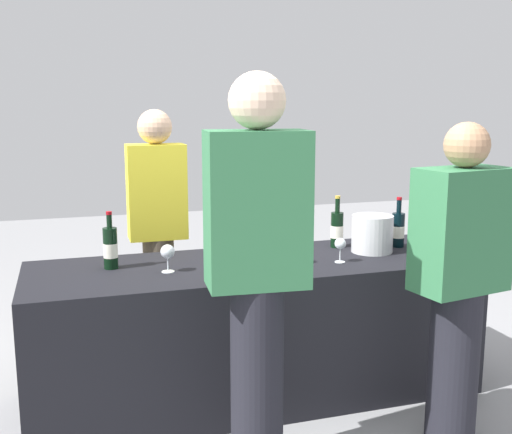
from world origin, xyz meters
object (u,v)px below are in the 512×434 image
(wine_bottle_2, at_px, (337,229))
(guest_0, at_px, (257,266))
(wine_bottle_0, at_px, (110,248))
(wine_glass_2, at_px, (294,247))
(wine_glass_1, at_px, (273,252))
(wine_glass_0, at_px, (168,253))
(wine_glass_3, at_px, (340,245))
(guest_1, at_px, (459,278))
(wine_bottle_1, at_px, (265,238))
(server_pouring, at_px, (158,225))
(wine_bottle_3, at_px, (398,229))
(ice_bucket, at_px, (372,234))

(wine_bottle_2, xyz_separation_m, guest_0, (-0.79, -0.93, 0.07))
(wine_bottle_0, height_order, wine_glass_2, wine_bottle_0)
(wine_glass_1, bearing_deg, guest_0, -115.34)
(wine_bottle_2, xyz_separation_m, wine_glass_2, (-0.39, -0.30, -0.02))
(wine_glass_0, xyz_separation_m, wine_glass_1, (0.52, -0.15, 0.00))
(wine_bottle_0, xyz_separation_m, wine_glass_2, (0.95, -0.20, -0.02))
(wine_bottle_0, distance_m, guest_0, 0.99)
(wine_bottle_0, bearing_deg, wine_glass_1, -21.25)
(wine_bottle_2, bearing_deg, guest_0, -130.56)
(wine_glass_1, bearing_deg, wine_bottle_2, 36.53)
(wine_glass_3, bearing_deg, guest_1, -62.04)
(guest_1, bearing_deg, wine_glass_2, 121.73)
(wine_bottle_0, bearing_deg, guest_1, -29.16)
(wine_bottle_0, distance_m, guest_1, 1.75)
(wine_glass_2, xyz_separation_m, guest_1, (0.58, -0.65, -0.04))
(guest_0, relative_size, guest_1, 1.14)
(guest_0, bearing_deg, wine_bottle_1, 74.29)
(wine_glass_2, distance_m, wine_glass_3, 0.26)
(wine_bottle_2, height_order, wine_glass_2, wine_bottle_2)
(server_pouring, bearing_deg, wine_glass_3, 136.64)
(wine_bottle_0, xyz_separation_m, wine_glass_0, (0.27, -0.16, -0.01))
(wine_bottle_3, bearing_deg, wine_bottle_0, 179.95)
(wine_bottle_1, relative_size, wine_glass_1, 2.19)
(wine_bottle_1, distance_m, guest_0, 0.87)
(ice_bucket, bearing_deg, wine_bottle_2, 130.80)
(wine_bottle_0, relative_size, server_pouring, 0.19)
(wine_glass_1, bearing_deg, wine_glass_0, 163.97)
(wine_glass_0, distance_m, guest_1, 1.43)
(wine_bottle_0, xyz_separation_m, wine_bottle_3, (1.69, -0.00, -0.00))
(wine_glass_2, height_order, guest_1, guest_1)
(server_pouring, height_order, guest_0, guest_0)
(wine_bottle_2, bearing_deg, wine_glass_0, -166.50)
(wine_bottle_3, xyz_separation_m, wine_glass_3, (-0.49, -0.24, -0.01))
(wine_glass_0, distance_m, server_pouring, 0.76)
(wine_bottle_2, distance_m, server_pouring, 1.12)
(wine_bottle_0, bearing_deg, wine_glass_2, -11.90)
(wine_glass_3, relative_size, server_pouring, 0.09)
(wine_bottle_1, height_order, wine_glass_3, wine_bottle_1)
(wine_glass_0, relative_size, guest_0, 0.08)
(wine_bottle_2, xyz_separation_m, server_pouring, (-1.00, 0.50, -0.01))
(wine_glass_3, height_order, server_pouring, server_pouring)
(wine_bottle_1, bearing_deg, wine_bottle_3, 0.89)
(wine_bottle_1, xyz_separation_m, wine_glass_2, (0.10, -0.19, -0.02))
(wine_bottle_3, bearing_deg, ice_bucket, -161.08)
(wine_bottle_1, bearing_deg, wine_glass_3, -32.79)
(server_pouring, bearing_deg, wine_bottle_1, 130.81)
(wine_glass_3, relative_size, ice_bucket, 0.57)
(wine_glass_0, bearing_deg, wine_bottle_2, 13.50)
(wine_glass_3, distance_m, guest_1, 0.69)
(wine_glass_0, height_order, ice_bucket, ice_bucket)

